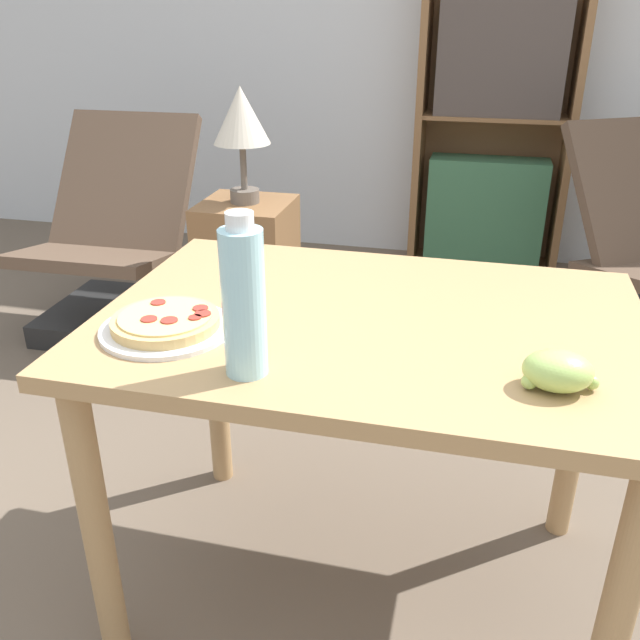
% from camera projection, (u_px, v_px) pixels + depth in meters
% --- Properties ---
extents(ground_plane, '(14.00, 14.00, 0.00)m').
position_uv_depth(ground_plane, '(335.00, 601.00, 1.64)').
color(ground_plane, brown).
extents(wall_back, '(8.00, 0.05, 2.60)m').
position_uv_depth(wall_back, '(451.00, 6.00, 3.40)').
color(wall_back, silver).
rests_on(wall_back, ground_plane).
extents(dining_table, '(1.10, 0.76, 0.74)m').
position_uv_depth(dining_table, '(368.00, 365.00, 1.43)').
color(dining_table, tan).
rests_on(dining_table, ground_plane).
extents(pizza_on_plate, '(0.26, 0.26, 0.04)m').
position_uv_depth(pizza_on_plate, '(166.00, 324.00, 1.31)').
color(pizza_on_plate, white).
rests_on(pizza_on_plate, dining_table).
extents(grape_bunch, '(0.13, 0.10, 0.07)m').
position_uv_depth(grape_bunch, '(558.00, 371.00, 1.11)').
color(grape_bunch, '#A8CC66').
rests_on(grape_bunch, dining_table).
extents(drink_bottle, '(0.07, 0.07, 0.28)m').
position_uv_depth(drink_bottle, '(244.00, 301.00, 1.12)').
color(drink_bottle, '#A3DBEA').
rests_on(drink_bottle, dining_table).
extents(lounge_chair_near, '(0.61, 0.77, 0.88)m').
position_uv_depth(lounge_chair_near, '(115.00, 263.00, 2.95)').
color(lounge_chair_near, black).
rests_on(lounge_chair_near, ground_plane).
extents(bookshelf, '(0.77, 0.29, 1.59)m').
position_uv_depth(bookshelf, '(493.00, 131.00, 3.43)').
color(bookshelf, brown).
rests_on(bookshelf, ground_plane).
extents(side_table, '(0.34, 0.34, 0.63)m').
position_uv_depth(side_table, '(249.00, 279.00, 2.71)').
color(side_table, brown).
rests_on(side_table, ground_plane).
extents(table_lamp, '(0.21, 0.21, 0.42)m').
position_uv_depth(table_lamp, '(241.00, 121.00, 2.45)').
color(table_lamp, '#665B51').
rests_on(table_lamp, side_table).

